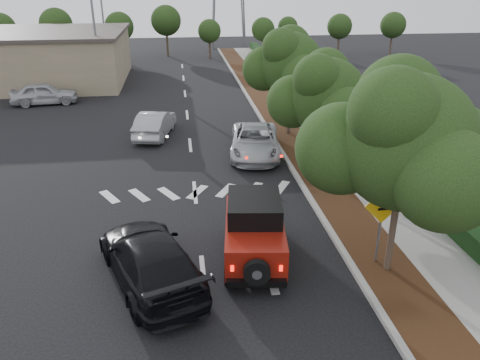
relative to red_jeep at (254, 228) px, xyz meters
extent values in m
plane|color=black|center=(-1.68, -0.84, -1.04)|extent=(120.00, 120.00, 0.00)
cube|color=#9E9B93|center=(2.92, 11.16, -0.97)|extent=(0.20, 70.00, 0.15)
cube|color=black|center=(3.92, 11.16, -0.98)|extent=(1.80, 70.00, 0.12)
cube|color=gray|center=(5.82, 11.16, -0.98)|extent=(2.00, 70.00, 0.12)
cube|color=black|center=(7.22, 11.16, -0.64)|extent=(0.80, 70.00, 0.80)
cylinder|color=black|center=(-0.63, 1.13, -0.65)|extent=(0.37, 0.82, 0.79)
cylinder|color=black|center=(0.89, 0.94, -0.65)|extent=(0.37, 0.82, 0.79)
cylinder|color=black|center=(-0.94, -1.32, -0.65)|extent=(0.37, 0.82, 0.79)
cylinder|color=black|center=(0.59, -1.51, -0.65)|extent=(0.37, 0.82, 0.79)
cube|color=maroon|center=(-0.02, -0.19, -0.11)|extent=(2.21, 3.83, 0.98)
cube|color=black|center=(0.01, 0.10, 0.70)|extent=(1.87, 2.19, 0.63)
cube|color=maroon|center=(0.15, 1.18, -0.19)|extent=(1.67, 1.20, 0.81)
cube|color=black|center=(-0.26, -2.07, -0.55)|extent=(1.69, 0.38, 0.22)
cylinder|color=black|center=(-0.28, -2.21, -0.11)|extent=(0.77, 0.31, 0.75)
cube|color=#FF190C|center=(-0.92, -1.93, -0.11)|extent=(0.10, 0.05, 0.18)
cube|color=#FF190C|center=(0.42, -2.10, -0.11)|extent=(0.10, 0.05, 0.18)
imported|color=#ADB1B5|center=(1.52, 9.28, -0.33)|extent=(3.10, 5.43, 1.43)
imported|color=black|center=(-3.21, -0.90, -0.28)|extent=(3.82, 5.68, 1.53)
imported|color=#95979C|center=(-3.57, 12.99, -0.33)|extent=(2.36, 4.56, 1.43)
imported|color=#AEB1B6|center=(-11.51, 21.24, -0.29)|extent=(4.64, 2.33, 1.52)
cylinder|color=slate|center=(3.72, -0.91, 0.26)|extent=(0.08, 0.08, 2.35)
cube|color=#F2B50C|center=(3.72, -0.95, 1.04)|extent=(1.20, 0.09, 1.20)
cube|color=black|center=(3.72, -0.97, 1.16)|extent=(0.38, 0.03, 0.08)
cube|color=black|center=(3.72, -0.97, 0.93)|extent=(0.34, 0.03, 0.08)
cylinder|color=brown|center=(6.72, 2.64, -0.69)|extent=(0.55, 0.55, 0.50)
sphere|color=black|center=(6.72, 2.64, -0.21)|extent=(0.63, 0.63, 0.63)
imported|color=black|center=(6.72, 2.64, -0.14)|extent=(0.58, 0.51, 0.59)
camera|label=1|loc=(-2.11, -12.68, 7.30)|focal=35.00mm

